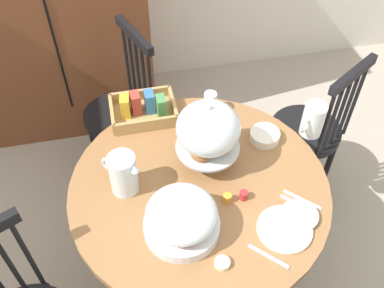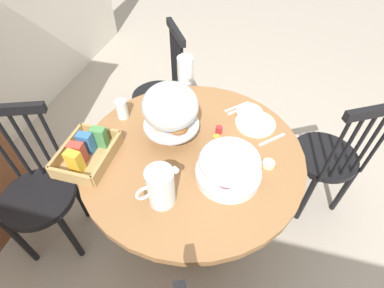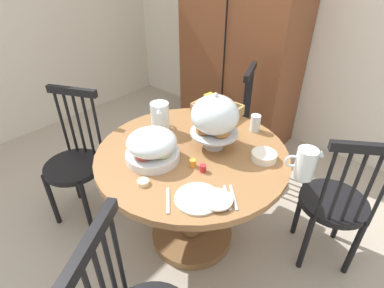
{
  "view_description": "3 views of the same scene",
  "coord_description": "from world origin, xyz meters",
  "px_view_note": "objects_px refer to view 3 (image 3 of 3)",
  "views": [
    {
      "loc": [
        -0.36,
        -1.03,
        2.26
      ],
      "look_at": [
        -0.09,
        0.23,
        0.84
      ],
      "focal_mm": 41.41,
      "sensor_mm": 36.0,
      "label": 1
    },
    {
      "loc": [
        -1.03,
        -0.16,
        1.82
      ],
      "look_at": [
        -0.09,
        0.08,
        0.79
      ],
      "focal_mm": 26.98,
      "sensor_mm": 36.0,
      "label": 2
    },
    {
      "loc": [
        0.85,
        -1.01,
        1.73
      ],
      "look_at": [
        -0.09,
        0.08,
        0.79
      ],
      "focal_mm": 28.08,
      "sensor_mm": 36.0,
      "label": 3
    }
  ],
  "objects_px": {
    "pastry_stand_with_dome": "(215,117)",
    "cereal_bowl": "(264,156)",
    "wooden_armoire": "(242,42)",
    "windsor_chair_near_window": "(229,126)",
    "windsor_chair_far_side": "(334,205)",
    "cereal_basket": "(218,108)",
    "drinking_glass": "(255,123)",
    "butter_dish": "(143,182)",
    "milk_pitcher": "(305,165)",
    "china_plate_large": "(198,198)",
    "orange_juice_pitcher": "(160,118)",
    "windsor_chair_by_cabinet": "(76,164)",
    "fruit_platter_covered": "(152,146)",
    "dining_table": "(192,181)",
    "china_plate_small": "(217,199)"
  },
  "relations": [
    {
      "from": "drinking_glass",
      "to": "wooden_armoire",
      "type": "bearing_deg",
      "value": 127.42
    },
    {
      "from": "windsor_chair_by_cabinet",
      "to": "china_plate_large",
      "type": "relative_size",
      "value": 4.43
    },
    {
      "from": "butter_dish",
      "to": "orange_juice_pitcher",
      "type": "bearing_deg",
      "value": 126.03
    },
    {
      "from": "dining_table",
      "to": "fruit_platter_covered",
      "type": "xyz_separation_m",
      "value": [
        -0.12,
        -0.2,
        0.32
      ]
    },
    {
      "from": "windsor_chair_far_side",
      "to": "orange_juice_pitcher",
      "type": "height_order",
      "value": "windsor_chair_far_side"
    },
    {
      "from": "pastry_stand_with_dome",
      "to": "cereal_basket",
      "type": "distance_m",
      "value": 0.46
    },
    {
      "from": "windsor_chair_near_window",
      "to": "china_plate_large",
      "type": "bearing_deg",
      "value": -62.88
    },
    {
      "from": "windsor_chair_by_cabinet",
      "to": "orange_juice_pitcher",
      "type": "bearing_deg",
      "value": 39.43
    },
    {
      "from": "windsor_chair_by_cabinet",
      "to": "fruit_platter_covered",
      "type": "xyz_separation_m",
      "value": [
        0.67,
        0.14,
        0.37
      ]
    },
    {
      "from": "pastry_stand_with_dome",
      "to": "windsor_chair_by_cabinet",
      "type": "bearing_deg",
      "value": -151.35
    },
    {
      "from": "butter_dish",
      "to": "cereal_bowl",
      "type": "bearing_deg",
      "value": 58.44
    },
    {
      "from": "wooden_armoire",
      "to": "orange_juice_pitcher",
      "type": "bearing_deg",
      "value": -78.36
    },
    {
      "from": "fruit_platter_covered",
      "to": "china_plate_large",
      "type": "distance_m",
      "value": 0.41
    },
    {
      "from": "wooden_armoire",
      "to": "cereal_basket",
      "type": "relative_size",
      "value": 6.2
    },
    {
      "from": "milk_pitcher",
      "to": "butter_dish",
      "type": "height_order",
      "value": "milk_pitcher"
    },
    {
      "from": "cereal_basket",
      "to": "drinking_glass",
      "type": "height_order",
      "value": "cereal_basket"
    },
    {
      "from": "cereal_basket",
      "to": "cereal_bowl",
      "type": "height_order",
      "value": "cereal_basket"
    },
    {
      "from": "pastry_stand_with_dome",
      "to": "cereal_bowl",
      "type": "distance_m",
      "value": 0.35
    },
    {
      "from": "windsor_chair_far_side",
      "to": "milk_pitcher",
      "type": "relative_size",
      "value": 5.77
    },
    {
      "from": "windsor_chair_far_side",
      "to": "china_plate_small",
      "type": "relative_size",
      "value": 6.5
    },
    {
      "from": "cereal_basket",
      "to": "windsor_chair_near_window",
      "type": "bearing_deg",
      "value": 108.09
    },
    {
      "from": "pastry_stand_with_dome",
      "to": "dining_table",
      "type": "bearing_deg",
      "value": -117.07
    },
    {
      "from": "windsor_chair_by_cabinet",
      "to": "windsor_chair_far_side",
      "type": "bearing_deg",
      "value": 27.12
    },
    {
      "from": "wooden_armoire",
      "to": "butter_dish",
      "type": "xyz_separation_m",
      "value": [
        0.59,
        -1.79,
        -0.23
      ]
    },
    {
      "from": "windsor_chair_far_side",
      "to": "china_plate_large",
      "type": "distance_m",
      "value": 0.91
    },
    {
      "from": "windsor_chair_near_window",
      "to": "windsor_chair_far_side",
      "type": "bearing_deg",
      "value": -20.03
    },
    {
      "from": "drinking_glass",
      "to": "windsor_chair_by_cabinet",
      "type": "bearing_deg",
      "value": -140.26
    },
    {
      "from": "orange_juice_pitcher",
      "to": "milk_pitcher",
      "type": "distance_m",
      "value": 0.91
    },
    {
      "from": "orange_juice_pitcher",
      "to": "milk_pitcher",
      "type": "bearing_deg",
      "value": 9.24
    },
    {
      "from": "china_plate_large",
      "to": "windsor_chair_near_window",
      "type": "bearing_deg",
      "value": 117.12
    },
    {
      "from": "windsor_chair_far_side",
      "to": "cereal_basket",
      "type": "bearing_deg",
      "value": 177.53
    },
    {
      "from": "windsor_chair_far_side",
      "to": "milk_pitcher",
      "type": "distance_m",
      "value": 0.46
    },
    {
      "from": "pastry_stand_with_dome",
      "to": "drinking_glass",
      "type": "bearing_deg",
      "value": 74.14
    },
    {
      "from": "pastry_stand_with_dome",
      "to": "milk_pitcher",
      "type": "bearing_deg",
      "value": 8.05
    },
    {
      "from": "wooden_armoire",
      "to": "pastry_stand_with_dome",
      "type": "distance_m",
      "value": 1.45
    },
    {
      "from": "wooden_armoire",
      "to": "butter_dish",
      "type": "distance_m",
      "value": 1.9
    },
    {
      "from": "cereal_basket",
      "to": "pastry_stand_with_dome",
      "type": "bearing_deg",
      "value": -56.43
    },
    {
      "from": "fruit_platter_covered",
      "to": "drinking_glass",
      "type": "bearing_deg",
      "value": 67.3
    },
    {
      "from": "wooden_armoire",
      "to": "windsor_chair_near_window",
      "type": "bearing_deg",
      "value": -62.83
    },
    {
      "from": "cereal_basket",
      "to": "butter_dish",
      "type": "height_order",
      "value": "cereal_basket"
    },
    {
      "from": "wooden_armoire",
      "to": "orange_juice_pitcher",
      "type": "relative_size",
      "value": 10.23
    },
    {
      "from": "drinking_glass",
      "to": "china_plate_small",
      "type": "bearing_deg",
      "value": -73.26
    },
    {
      "from": "wooden_armoire",
      "to": "cereal_bowl",
      "type": "bearing_deg",
      "value": -52.08
    },
    {
      "from": "pastry_stand_with_dome",
      "to": "drinking_glass",
      "type": "relative_size",
      "value": 3.13
    },
    {
      "from": "fruit_platter_covered",
      "to": "cereal_basket",
      "type": "relative_size",
      "value": 0.95
    },
    {
      "from": "windsor_chair_by_cabinet",
      "to": "cereal_basket",
      "type": "height_order",
      "value": "windsor_chair_by_cabinet"
    },
    {
      "from": "milk_pitcher",
      "to": "cereal_bowl",
      "type": "xyz_separation_m",
      "value": [
        -0.23,
        0.0,
        -0.05
      ]
    },
    {
      "from": "milk_pitcher",
      "to": "cereal_bowl",
      "type": "relative_size",
      "value": 1.21
    },
    {
      "from": "wooden_armoire",
      "to": "windsor_chair_far_side",
      "type": "bearing_deg",
      "value": -36.22
    },
    {
      "from": "dining_table",
      "to": "orange_juice_pitcher",
      "type": "distance_m",
      "value": 0.45
    }
  ]
}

